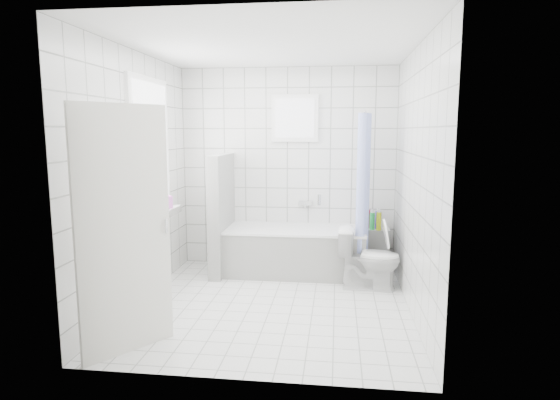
# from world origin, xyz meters

# --- Properties ---
(ground) EXTENTS (3.00, 3.00, 0.00)m
(ground) POSITION_xyz_m (0.00, 0.00, 0.00)
(ground) COLOR white
(ground) RESTS_ON ground
(ceiling) EXTENTS (3.00, 3.00, 0.00)m
(ceiling) POSITION_xyz_m (0.00, 0.00, 2.60)
(ceiling) COLOR white
(ceiling) RESTS_ON ground
(wall_back) EXTENTS (2.80, 0.02, 2.60)m
(wall_back) POSITION_xyz_m (0.00, 1.50, 1.30)
(wall_back) COLOR white
(wall_back) RESTS_ON ground
(wall_front) EXTENTS (2.80, 0.02, 2.60)m
(wall_front) POSITION_xyz_m (0.00, -1.50, 1.30)
(wall_front) COLOR white
(wall_front) RESTS_ON ground
(wall_left) EXTENTS (0.02, 3.00, 2.60)m
(wall_left) POSITION_xyz_m (-1.40, 0.00, 1.30)
(wall_left) COLOR white
(wall_left) RESTS_ON ground
(wall_right) EXTENTS (0.02, 3.00, 2.60)m
(wall_right) POSITION_xyz_m (1.40, 0.00, 1.30)
(wall_right) COLOR white
(wall_right) RESTS_ON ground
(window_left) EXTENTS (0.01, 0.90, 1.40)m
(window_left) POSITION_xyz_m (-1.35, 0.30, 1.60)
(window_left) COLOR white
(window_left) RESTS_ON wall_left
(window_back) EXTENTS (0.50, 0.01, 0.50)m
(window_back) POSITION_xyz_m (0.10, 1.46, 1.95)
(window_back) COLOR white
(window_back) RESTS_ON wall_back
(window_sill) EXTENTS (0.18, 1.02, 0.08)m
(window_sill) POSITION_xyz_m (-1.31, 0.30, 0.86)
(window_sill) COLOR white
(window_sill) RESTS_ON wall_left
(door) EXTENTS (0.51, 0.66, 2.00)m
(door) POSITION_xyz_m (-1.01, -1.16, 1.00)
(door) COLOR silver
(door) RESTS_ON ground
(bathtub) EXTENTS (1.73, 0.77, 0.58)m
(bathtub) POSITION_xyz_m (0.14, 1.12, 0.29)
(bathtub) COLOR white
(bathtub) RESTS_ON ground
(partition_wall) EXTENTS (0.15, 0.85, 1.50)m
(partition_wall) POSITION_xyz_m (-0.79, 1.07, 0.75)
(partition_wall) COLOR white
(partition_wall) RESTS_ON ground
(tiled_ledge) EXTENTS (0.40, 0.24, 0.55)m
(tiled_ledge) POSITION_xyz_m (1.13, 1.38, 0.28)
(tiled_ledge) COLOR white
(tiled_ledge) RESTS_ON ground
(toilet) EXTENTS (0.71, 0.43, 0.71)m
(toilet) POSITION_xyz_m (1.03, 0.65, 0.35)
(toilet) COLOR white
(toilet) RESTS_ON ground
(curtain_rod) EXTENTS (0.02, 0.80, 0.02)m
(curtain_rod) POSITION_xyz_m (0.95, 1.10, 2.00)
(curtain_rod) COLOR silver
(curtain_rod) RESTS_ON wall_back
(shower_curtain) EXTENTS (0.14, 0.48, 1.78)m
(shower_curtain) POSITION_xyz_m (0.95, 0.97, 1.10)
(shower_curtain) COLOR #5166EF
(shower_curtain) RESTS_ON curtain_rod
(tub_faucet) EXTENTS (0.18, 0.06, 0.06)m
(tub_faucet) POSITION_xyz_m (0.24, 1.46, 0.85)
(tub_faucet) COLOR silver
(tub_faucet) RESTS_ON wall_back
(sill_bottles) EXTENTS (0.15, 0.73, 0.32)m
(sill_bottles) POSITION_xyz_m (-1.30, 0.24, 1.04)
(sill_bottles) COLOR pink
(sill_bottles) RESTS_ON window_sill
(ledge_bottles) EXTENTS (0.20, 0.16, 0.24)m
(ledge_bottles) POSITION_xyz_m (1.13, 1.34, 0.66)
(ledge_bottles) COLOR #2619CF
(ledge_bottles) RESTS_ON tiled_ledge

